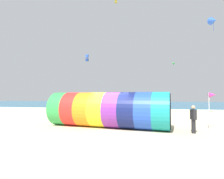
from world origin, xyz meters
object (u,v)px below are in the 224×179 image
object	(u,v)px
kite_handler	(193,119)
kite_green_parafoil	(174,63)
kite_blue_delta	(213,21)
bystander_near_water	(66,107)
kite_blue_box	(87,58)
beach_flag	(212,96)
giant_inflatable_tube	(107,110)
kite_yellow_box	(116,0)

from	to	relation	value
kite_handler	kite_green_parafoil	size ratio (longest dim) A/B	1.95
kite_blue_delta	bystander_near_water	distance (m)	20.25
kite_blue_box	kite_green_parafoil	xyz separation A→B (m)	(13.56, 2.37, -0.89)
kite_blue_box	beach_flag	xyz separation A→B (m)	(13.42, -13.64, -6.13)
kite_green_parafoil	bystander_near_water	size ratio (longest dim) A/B	0.52
kite_blue_delta	bystander_near_water	size ratio (longest dim) A/B	0.99
kite_handler	kite_blue_delta	world-z (taller)	kite_blue_delta
giant_inflatable_tube	bystander_near_water	size ratio (longest dim) A/B	5.39
kite_yellow_box	kite_blue_delta	xyz separation A→B (m)	(12.35, -9.07, -8.52)
kite_green_parafoil	giant_inflatable_tube	bearing A→B (deg)	-113.98
kite_blue_delta	beach_flag	size ratio (longest dim) A/B	0.66
kite_handler	kite_green_parafoil	xyz separation A→B (m)	(1.72, 17.45, 6.61)
kite_handler	beach_flag	bearing A→B (deg)	42.39
kite_yellow_box	beach_flag	bearing A→B (deg)	-61.26
giant_inflatable_tube	kite_blue_delta	size ratio (longest dim) A/B	5.46
giant_inflatable_tube	kite_green_parafoil	distance (m)	18.97
beach_flag	bystander_near_water	bearing A→B (deg)	149.01
kite_yellow_box	kite_blue_delta	size ratio (longest dim) A/B	0.58
kite_blue_box	bystander_near_water	size ratio (longest dim) A/B	0.65
kite_yellow_box	kite_blue_box	size ratio (longest dim) A/B	0.89
kite_yellow_box	kite_green_parafoil	world-z (taller)	kite_yellow_box
kite_green_parafoil	bystander_near_water	world-z (taller)	kite_green_parafoil
beach_flag	kite_green_parafoil	bearing A→B (deg)	89.49
giant_inflatable_tube	kite_green_parafoil	size ratio (longest dim) A/B	10.41
kite_blue_delta	kite_blue_box	bearing A→B (deg)	160.63
giant_inflatable_tube	kite_green_parafoil	bearing A→B (deg)	66.02
kite_yellow_box	kite_handler	bearing A→B (deg)	-67.24
kite_green_parafoil	beach_flag	xyz separation A→B (m)	(-0.14, -16.01, -5.25)
kite_yellow_box	kite_blue_delta	distance (m)	17.53
bystander_near_water	kite_handler	bearing A→B (deg)	-38.07
bystander_near_water	beach_flag	size ratio (longest dim) A/B	0.66
kite_blue_box	kite_green_parafoil	world-z (taller)	kite_blue_box
kite_yellow_box	bystander_near_water	xyz separation A→B (m)	(-5.37, -8.12, -18.26)
kite_blue_box	bystander_near_water	world-z (taller)	kite_blue_box
giant_inflatable_tube	bystander_near_water	xyz separation A→B (m)	(-7.50, 9.16, -0.42)
kite_yellow_box	beach_flag	world-z (taller)	kite_yellow_box
kite_yellow_box	kite_blue_box	bearing A→B (deg)	-141.73
kite_handler	beach_flag	size ratio (longest dim) A/B	0.67
kite_yellow_box	kite_blue_box	distance (m)	11.97
kite_blue_delta	kite_green_parafoil	size ratio (longest dim) A/B	1.91
kite_green_parafoil	beach_flag	size ratio (longest dim) A/B	0.34
beach_flag	kite_blue_delta	bearing A→B (deg)	68.56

